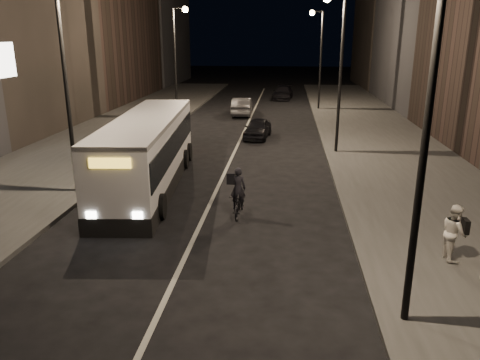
% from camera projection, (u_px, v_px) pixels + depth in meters
% --- Properties ---
extents(ground, '(180.00, 180.00, 0.00)m').
position_uv_depth(ground, '(193.00, 240.00, 14.85)').
color(ground, black).
rests_on(ground, ground).
extents(sidewalk_right, '(7.00, 70.00, 0.16)m').
position_uv_depth(sidewalk_right, '(383.00, 146.00, 27.33)').
color(sidewalk_right, '#343432').
rests_on(sidewalk_right, ground).
extents(sidewalk_left, '(7.00, 70.00, 0.16)m').
position_uv_depth(sidewalk_left, '(102.00, 139.00, 28.95)').
color(sidewalk_left, '#343432').
rests_on(sidewalk_left, ground).
extents(streetlight_right_near, '(1.20, 0.44, 8.12)m').
position_uv_depth(streetlight_right_near, '(418.00, 82.00, 8.96)').
color(streetlight_right_near, black).
rests_on(streetlight_right_near, sidewalk_right).
extents(streetlight_right_mid, '(1.20, 0.44, 8.12)m').
position_uv_depth(streetlight_right_mid, '(337.00, 53.00, 24.17)').
color(streetlight_right_mid, black).
rests_on(streetlight_right_mid, sidewalk_right).
extents(streetlight_right_far, '(1.20, 0.44, 8.12)m').
position_uv_depth(streetlight_right_far, '(318.00, 47.00, 39.39)').
color(streetlight_right_far, black).
rests_on(streetlight_right_far, sidewalk_right).
extents(streetlight_left_near, '(1.20, 0.44, 8.12)m').
position_uv_depth(streetlight_left_near, '(70.00, 60.00, 17.58)').
color(streetlight_left_near, black).
rests_on(streetlight_left_near, sidewalk_left).
extents(streetlight_left_far, '(1.20, 0.44, 8.12)m').
position_uv_depth(streetlight_left_far, '(178.00, 48.00, 34.70)').
color(streetlight_left_far, black).
rests_on(streetlight_left_far, sidewalk_left).
extents(city_bus, '(3.32, 11.23, 2.99)m').
position_uv_depth(city_bus, '(148.00, 149.00, 19.83)').
color(city_bus, silver).
rests_on(city_bus, ground).
extents(cyclist_on_bicycle, '(0.57, 1.61, 1.84)m').
position_uv_depth(cyclist_on_bicycle, '(238.00, 199.00, 16.71)').
color(cyclist_on_bicycle, black).
rests_on(cyclist_on_bicycle, ground).
extents(pedestrian_woman, '(0.65, 0.81, 1.62)m').
position_uv_depth(pedestrian_woman, '(454.00, 232.00, 13.03)').
color(pedestrian_woman, beige).
rests_on(pedestrian_woman, sidewalk_right).
extents(car_near, '(1.82, 3.72, 1.22)m').
position_uv_depth(car_near, '(258.00, 128.00, 29.60)').
color(car_near, black).
rests_on(car_near, ground).
extents(car_mid, '(1.68, 4.40, 1.43)m').
position_uv_depth(car_mid, '(242.00, 106.00, 38.13)').
color(car_mid, '#353537').
rests_on(car_mid, ground).
extents(car_far, '(2.29, 4.65, 1.30)m').
position_uv_depth(car_far, '(283.00, 93.00, 47.86)').
color(car_far, black).
rests_on(car_far, ground).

